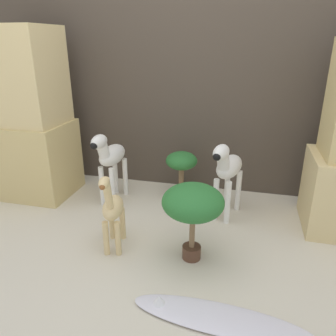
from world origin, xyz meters
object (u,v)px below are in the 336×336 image
object	(u,v)px
potted_palm_front	(181,166)
surfboard	(217,318)
potted_palm_back	(193,204)
zebra_right	(227,169)
zebra_left	(110,157)
giraffe_figurine	(112,210)

from	to	relation	value
potted_palm_front	surfboard	xyz separation A→B (m)	(0.48, -1.37, -0.29)
potted_palm_back	potted_palm_front	bearing A→B (deg)	106.10
zebra_right	surfboard	size ratio (longest dim) A/B	0.69
potted_palm_front	surfboard	size ratio (longest dim) A/B	0.45
surfboard	zebra_right	bearing A→B (deg)	92.96
zebra_left	potted_palm_front	xyz separation A→B (m)	(0.58, 0.23, -0.12)
zebra_right	potted_palm_front	world-z (taller)	zebra_right
potted_palm_front	potted_palm_back	world-z (taller)	potted_palm_back
potted_palm_front	potted_palm_back	size ratio (longest dim) A/B	0.83
zebra_right	surfboard	bearing A→B (deg)	-87.04
zebra_right	zebra_left	size ratio (longest dim) A/B	1.00
giraffe_figurine	surfboard	size ratio (longest dim) A/B	0.64
potted_palm_back	surfboard	xyz separation A→B (m)	(0.22, -0.48, -0.39)
giraffe_figurine	potted_palm_front	world-z (taller)	giraffe_figurine
zebra_left	giraffe_figurine	size ratio (longest dim) A/B	1.09
giraffe_figurine	potted_palm_front	distance (m)	0.94
zebra_left	potted_palm_back	bearing A→B (deg)	-37.86
zebra_right	giraffe_figurine	distance (m)	0.95
surfboard	giraffe_figurine	bearing A→B (deg)	148.42
potted_palm_front	zebra_left	bearing A→B (deg)	-158.08
zebra_right	potted_palm_back	world-z (taller)	zebra_right
giraffe_figurine	surfboard	xyz separation A→B (m)	(0.76, -0.47, -0.29)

